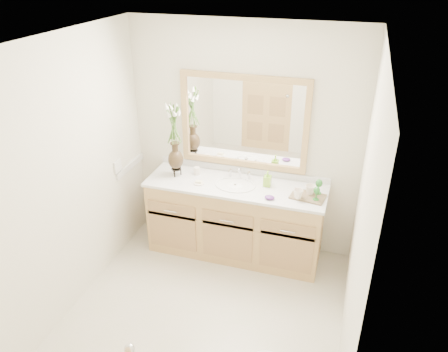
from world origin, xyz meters
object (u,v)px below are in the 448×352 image
(flower_vase, at_px, (174,129))
(soap_bottle, at_px, (267,179))
(tumbler, at_px, (197,171))
(tray, at_px, (308,196))

(flower_vase, xyz_separation_m, soap_bottle, (0.96, 0.06, -0.45))
(flower_vase, distance_m, soap_bottle, 1.06)
(tumbler, distance_m, soap_bottle, 0.76)
(tumbler, bearing_deg, flower_vase, -157.14)
(soap_bottle, distance_m, tray, 0.44)
(soap_bottle, height_order, tray, soap_bottle)
(soap_bottle, bearing_deg, flower_vase, -175.90)
(soap_bottle, bearing_deg, tumbler, 178.73)
(flower_vase, xyz_separation_m, tray, (1.39, -0.05, -0.51))
(flower_vase, distance_m, tray, 1.48)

